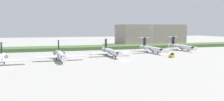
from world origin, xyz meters
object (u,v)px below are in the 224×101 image
at_px(regional_jet_fifth, 181,47).
at_px(safety_cone_front_marker, 164,56).
at_px(regional_jet_third, 111,51).
at_px(regional_jet_fourth, 152,49).
at_px(antenna_mast, 152,35).
at_px(safety_cone_mid_marker, 171,56).
at_px(regional_jet_second, 61,55).
at_px(baggage_tug, 172,55).

height_order(regional_jet_fifth, safety_cone_front_marker, regional_jet_fifth).
xyz_separation_m(regional_jet_third, regional_jet_fourth, (29.20, 10.14, 0.00)).
relative_size(antenna_mast, safety_cone_mid_marker, 42.79).
relative_size(regional_jet_second, antenna_mast, 1.32).
bearing_deg(regional_jet_second, safety_cone_mid_marker, -0.96).
bearing_deg(safety_cone_front_marker, antenna_mast, 70.36).
bearing_deg(regional_jet_third, regional_jet_fifth, 17.78).
distance_m(regional_jet_second, safety_cone_mid_marker, 58.59).
bearing_deg(regional_jet_fifth, safety_cone_mid_marker, -131.21).
xyz_separation_m(regional_jet_second, safety_cone_mid_marker, (58.54, -0.98, -2.26)).
bearing_deg(regional_jet_second, regional_jet_fifth, 17.84).
bearing_deg(regional_jet_fifth, baggage_tug, -129.31).
height_order(regional_jet_third, baggage_tug, regional_jet_third).
distance_m(regional_jet_third, regional_jet_fourth, 30.92).
xyz_separation_m(antenna_mast, baggage_tug, (-17.50, -58.46, -8.76)).
bearing_deg(regional_jet_fifth, regional_jet_third, -162.22).
bearing_deg(antenna_mast, baggage_tug, -106.66).
xyz_separation_m(regional_jet_fourth, safety_cone_mid_marker, (1.61, -20.11, -2.26)).
xyz_separation_m(regional_jet_second, regional_jet_fifth, (82.71, 26.62, 0.00)).
distance_m(regional_jet_fifth, antenna_mast, 28.53).
bearing_deg(baggage_tug, safety_cone_mid_marker, 63.89).
bearing_deg(regional_jet_third, safety_cone_mid_marker, -17.93).
bearing_deg(safety_cone_front_marker, regional_jet_third, 160.21).
height_order(safety_cone_front_marker, safety_cone_mid_marker, same).
xyz_separation_m(regional_jet_third, regional_jet_fifth, (54.98, 17.63, 0.00)).
relative_size(regional_jet_second, regional_jet_fifth, 1.00).
relative_size(regional_jet_fifth, safety_cone_front_marker, 56.36).
bearing_deg(regional_jet_fifth, safety_cone_front_marker, -135.77).
bearing_deg(baggage_tug, antenna_mast, 73.34).
bearing_deg(baggage_tug, regional_jet_fifth, 50.69).
xyz_separation_m(regional_jet_third, antenna_mast, (45.97, 43.72, 7.23)).
bearing_deg(regional_jet_fourth, safety_cone_front_marker, -96.59).
bearing_deg(safety_cone_mid_marker, safety_cone_front_marker, 175.84).
distance_m(regional_jet_fifth, baggage_tug, 41.86).
relative_size(baggage_tug, safety_cone_front_marker, 5.82).
bearing_deg(safety_cone_mid_marker, antenna_mast, 74.23).
bearing_deg(regional_jet_fifth, regional_jet_second, -162.16).
bearing_deg(baggage_tug, regional_jet_second, 174.17).
height_order(regional_jet_second, safety_cone_mid_marker, regional_jet_second).
height_order(regional_jet_second, safety_cone_front_marker, regional_jet_second).
relative_size(regional_jet_third, safety_cone_mid_marker, 56.36).
relative_size(regional_jet_second, regional_jet_third, 1.00).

